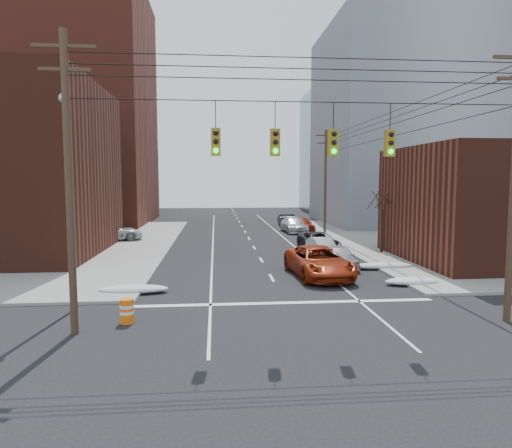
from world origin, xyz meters
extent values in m
plane|color=black|center=(0.00, 0.00, 0.00)|extent=(160.00, 160.00, 0.00)
cube|color=maroon|center=(-24.00, 48.00, 15.00)|extent=(24.00, 20.00, 30.00)
cube|color=#4B1F16|center=(-26.00, 74.00, 6.00)|extent=(22.00, 18.00, 12.00)
cube|color=gray|center=(22.00, 44.00, 12.50)|extent=(22.00, 20.00, 25.00)
cube|color=gray|center=(24.00, 70.00, 11.00)|extent=(20.00, 18.00, 22.00)
cylinder|color=#473323|center=(-8.50, 3.00, 5.50)|extent=(0.28, 0.28, 11.00)
cube|color=#473323|center=(-8.50, 3.00, 10.40)|extent=(2.20, 0.12, 0.12)
cube|color=#473323|center=(-8.50, 3.00, 9.60)|extent=(1.80, 0.12, 0.12)
cylinder|color=#473323|center=(8.50, 34.00, 5.50)|extent=(0.28, 0.28, 11.00)
cube|color=#473323|center=(8.50, 34.00, 10.40)|extent=(2.20, 0.12, 0.12)
cube|color=#473323|center=(8.50, 34.00, 9.60)|extent=(1.80, 0.12, 0.12)
cylinder|color=black|center=(0.00, 3.00, 8.60)|extent=(17.00, 0.04, 0.04)
cylinder|color=black|center=(-3.20, 3.00, 8.10)|extent=(0.03, 0.03, 1.00)
cube|color=olive|center=(-3.20, 3.00, 7.10)|extent=(0.35, 0.30, 1.00)
sphere|color=black|center=(-3.20, 2.83, 7.42)|extent=(0.20, 0.20, 0.20)
sphere|color=black|center=(-3.20, 2.83, 7.10)|extent=(0.20, 0.20, 0.20)
sphere|color=#0CE526|center=(-3.20, 2.83, 6.78)|extent=(0.20, 0.20, 0.20)
cylinder|color=black|center=(-1.00, 3.00, 8.10)|extent=(0.03, 0.03, 1.00)
cube|color=olive|center=(-1.00, 3.00, 7.10)|extent=(0.35, 0.30, 1.00)
sphere|color=black|center=(-1.00, 2.83, 7.42)|extent=(0.20, 0.20, 0.20)
sphere|color=black|center=(-1.00, 2.83, 7.10)|extent=(0.20, 0.20, 0.20)
sphere|color=#0CE526|center=(-1.00, 2.83, 6.78)|extent=(0.20, 0.20, 0.20)
cylinder|color=black|center=(1.20, 3.00, 8.10)|extent=(0.03, 0.03, 1.00)
cube|color=olive|center=(1.20, 3.00, 7.10)|extent=(0.35, 0.30, 1.00)
sphere|color=black|center=(1.20, 2.83, 7.42)|extent=(0.20, 0.20, 0.20)
sphere|color=black|center=(1.20, 2.83, 7.10)|extent=(0.20, 0.20, 0.20)
sphere|color=#0CE526|center=(1.20, 2.83, 6.78)|extent=(0.20, 0.20, 0.20)
cylinder|color=black|center=(3.40, 3.00, 8.10)|extent=(0.03, 0.03, 1.00)
cube|color=olive|center=(3.40, 3.00, 7.10)|extent=(0.35, 0.30, 1.00)
sphere|color=black|center=(3.40, 2.83, 7.42)|extent=(0.20, 0.20, 0.20)
sphere|color=black|center=(3.40, 2.83, 7.10)|extent=(0.20, 0.20, 0.20)
sphere|color=#0CE526|center=(3.40, 2.83, 6.78)|extent=(0.20, 0.20, 0.20)
cylinder|color=gray|center=(-9.50, 6.00, 4.50)|extent=(0.18, 0.18, 9.00)
sphere|color=gray|center=(-9.50, 6.00, 9.10)|extent=(0.44, 0.44, 0.44)
cylinder|color=black|center=(9.60, 20.00, 1.75)|extent=(0.20, 0.20, 3.50)
cylinder|color=black|center=(9.98, 20.12, 4.07)|extent=(0.27, 0.82, 1.19)
cylinder|color=black|center=(9.82, 20.57, 4.16)|extent=(1.17, 0.54, 1.38)
cylinder|color=black|center=(9.17, 20.74, 4.19)|extent=(1.44, 1.00, 1.48)
cylinder|color=black|center=(9.20, 20.06, 4.07)|extent=(0.17, 0.84, 1.19)
cylinder|color=black|center=(9.15, 19.58, 4.16)|extent=(0.82, 0.99, 1.40)
cylinder|color=black|center=(9.66, 19.15, 4.19)|extent=(1.74, 0.21, 1.43)
cylinder|color=black|center=(9.93, 19.77, 4.07)|extent=(0.48, 0.73, 1.20)
ellipsoid|color=silver|center=(-7.40, 9.00, 0.21)|extent=(3.50, 1.08, 0.42)
ellipsoid|color=silver|center=(7.40, 9.50, 0.21)|extent=(3.00, 1.08, 0.42)
ellipsoid|color=silver|center=(7.40, 14.00, 0.21)|extent=(4.00, 1.08, 0.42)
imported|color=maroon|center=(2.82, 12.06, 0.89)|extent=(3.48, 6.63, 1.78)
imported|color=#B7B8BC|center=(4.80, 14.71, 0.73)|extent=(1.77, 4.30, 1.46)
imported|color=silver|center=(4.80, 19.49, 0.67)|extent=(1.90, 4.20, 1.34)
imported|color=black|center=(5.10, 22.07, 0.73)|extent=(2.90, 5.48, 1.47)
imported|color=#B7B6BC|center=(5.28, 34.94, 0.79)|extent=(2.69, 5.63, 1.58)
imported|color=maroon|center=(6.40, 35.74, 0.79)|extent=(2.38, 4.83, 1.58)
imported|color=black|center=(5.62, 41.27, 0.75)|extent=(2.02, 4.71, 1.51)
imported|color=white|center=(-14.97, 24.94, 0.87)|extent=(4.59, 2.52, 1.43)
imported|color=silver|center=(-12.71, 28.81, 0.90)|extent=(5.83, 3.68, 1.50)
imported|color=black|center=(-16.55, 24.84, 0.90)|extent=(5.57, 3.61, 1.50)
imported|color=#B3B3B8|center=(-19.33, 29.12, 0.86)|extent=(4.35, 2.14, 1.43)
cylinder|color=orange|center=(-6.80, 4.11, 0.49)|extent=(0.73, 0.73, 0.98)
cylinder|color=white|center=(-6.80, 4.11, 0.69)|extent=(0.74, 0.74, 0.12)
cylinder|color=white|center=(-6.80, 4.11, 0.44)|extent=(0.74, 0.74, 0.12)
camera|label=1|loc=(-3.23, -14.05, 5.71)|focal=32.00mm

